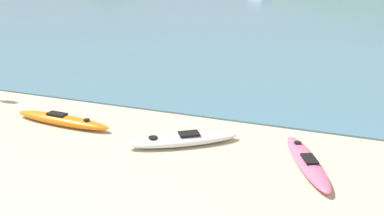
% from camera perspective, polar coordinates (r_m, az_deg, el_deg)
% --- Properties ---
extents(bay_water, '(160.00, 70.00, 0.06)m').
position_cam_1_polar(bay_water, '(48.85, 14.14, 12.55)').
color(bay_water, teal).
rests_on(bay_water, ground_plane).
extents(kayak_on_sand_1, '(1.84, 3.18, 0.33)m').
position_cam_1_polar(kayak_on_sand_1, '(11.93, 14.40, -6.63)').
color(kayak_on_sand_1, '#E5668C').
rests_on(kayak_on_sand_1, ground_plane).
extents(kayak_on_sand_2, '(3.60, 0.82, 0.36)m').
position_cam_1_polar(kayak_on_sand_2, '(14.89, -16.19, -1.46)').
color(kayak_on_sand_2, orange).
rests_on(kayak_on_sand_2, ground_plane).
extents(kayak_on_sand_3, '(3.05, 2.42, 0.35)m').
position_cam_1_polar(kayak_on_sand_3, '(12.85, -1.07, -4.03)').
color(kayak_on_sand_3, white).
rests_on(kayak_on_sand_3, ground_plane).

